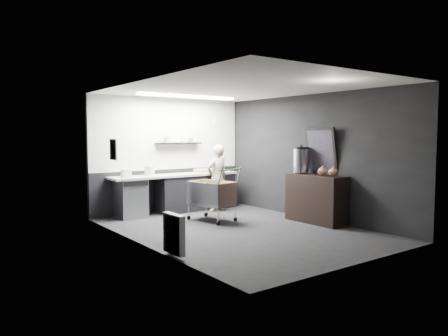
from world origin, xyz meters
TOP-DOWN VIEW (x-y plane):
  - floor at (0.00, 0.00)m, footprint 5.50×5.50m
  - ceiling at (0.00, 0.00)m, footprint 5.50×5.50m
  - wall_back at (0.00, 2.75)m, footprint 5.50×0.00m
  - wall_front at (0.00, -2.75)m, footprint 5.50×0.00m
  - wall_left at (-2.00, 0.00)m, footprint 0.00×5.50m
  - wall_right at (2.00, 0.00)m, footprint 0.00×5.50m
  - kitchen_wall_panel at (0.00, 2.73)m, footprint 3.95×0.02m
  - dado_panel at (0.00, 2.73)m, footprint 3.95×0.02m
  - floating_shelf at (0.20, 2.62)m, footprint 1.20×0.22m
  - wall_clock at (1.40, 2.72)m, footprint 0.20×0.03m
  - poster at (-1.98, 1.30)m, footprint 0.02×0.30m
  - poster_red_band at (-1.98, 1.30)m, footprint 0.02×0.22m
  - radiator at (-1.94, -0.90)m, footprint 0.10×0.50m
  - ceiling_strip at (0.00, 1.85)m, footprint 2.40×0.20m
  - prep_counter at (0.14, 2.42)m, footprint 3.20×0.61m
  - person at (0.87, 1.97)m, footprint 0.60×0.41m
  - shopping_cart at (0.08, 1.06)m, footprint 0.81×1.14m
  - sideboard at (1.74, -0.35)m, footprint 0.57×1.32m
  - fire_extinguisher at (-1.85, -0.69)m, footprint 0.14×0.14m
  - cardboard_box at (0.78, 2.37)m, footprint 0.49×0.40m
  - pink_tub at (-0.68, 2.42)m, footprint 0.22×0.22m
  - white_container at (-1.27, 2.37)m, footprint 0.20×0.16m

SIDE VIEW (x-z plane):
  - floor at x=0.00m, z-range 0.00..0.00m
  - fire_extinguisher at x=-1.85m, z-range -0.01..0.47m
  - radiator at x=-1.94m, z-range 0.05..0.65m
  - prep_counter at x=0.14m, z-range 0.01..0.91m
  - dado_panel at x=0.00m, z-range 0.00..1.00m
  - shopping_cart at x=0.08m, z-range -0.03..1.11m
  - sideboard at x=1.74m, z-range -0.37..1.62m
  - person at x=0.87m, z-range 0.00..1.59m
  - cardboard_box at x=0.78m, z-range 0.90..0.99m
  - white_container at x=-1.27m, z-range 0.90..1.07m
  - pink_tub at x=-0.68m, z-range 0.90..1.12m
  - wall_back at x=0.00m, z-range -1.40..4.10m
  - wall_front at x=0.00m, z-range -1.40..4.10m
  - wall_left at x=-2.00m, z-range -1.40..4.10m
  - wall_right at x=2.00m, z-range -1.40..4.10m
  - poster at x=-1.98m, z-range 1.35..1.75m
  - floating_shelf at x=0.20m, z-range 1.60..1.64m
  - poster_red_band at x=-1.98m, z-range 1.57..1.67m
  - kitchen_wall_panel at x=0.00m, z-range 1.00..2.70m
  - wall_clock at x=1.40m, z-range 2.05..2.25m
  - ceiling_strip at x=0.00m, z-range 2.65..2.69m
  - ceiling at x=0.00m, z-range 2.70..2.70m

